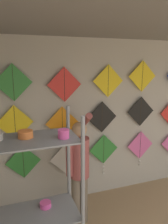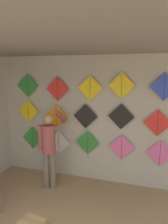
# 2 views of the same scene
# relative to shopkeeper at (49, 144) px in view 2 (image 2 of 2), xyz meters

# --- Properties ---
(back_panel) EXTENTS (5.08, 0.06, 2.80)m
(back_panel) POSITION_rel_shopkeeper_xyz_m (0.69, 0.67, 0.44)
(back_panel) COLOR #BCB7AD
(back_panel) RESTS_ON ground
(ceiling_slab) EXTENTS (5.08, 4.06, 0.04)m
(ceiling_slab) POSITION_rel_shopkeeper_xyz_m (0.69, -0.99, 1.86)
(ceiling_slab) COLOR gray
(shopkeeper) EXTENTS (0.42, 0.64, 1.71)m
(shopkeeper) POSITION_rel_shopkeeper_xyz_m (0.00, 0.00, 0.00)
(shopkeeper) COLOR #726656
(shopkeeper) RESTS_ON ground
(kite_0) EXTENTS (0.55, 0.01, 0.55)m
(kite_0) POSITION_rel_shopkeeper_xyz_m (-0.75, 0.58, -0.10)
(kite_0) COLOR #338C38
(kite_1) EXTENTS (0.55, 0.01, 0.55)m
(kite_1) POSITION_rel_shopkeeper_xyz_m (-0.05, 0.58, -0.16)
(kite_1) COLOR white
(kite_2) EXTENTS (0.55, 0.04, 0.76)m
(kite_2) POSITION_rel_shopkeeper_xyz_m (0.65, 0.58, -0.12)
(kite_2) COLOR #338C38
(kite_3) EXTENTS (0.55, 0.04, 0.69)m
(kite_3) POSITION_rel_shopkeeper_xyz_m (1.43, 0.58, -0.13)
(kite_3) COLOR pink
(kite_4) EXTENTS (0.55, 0.01, 0.55)m
(kite_4) POSITION_rel_shopkeeper_xyz_m (2.21, 0.58, -0.15)
(kite_4) COLOR pink
(kite_5) EXTENTS (0.55, 0.01, 0.55)m
(kite_5) POSITION_rel_shopkeeper_xyz_m (-0.83, 0.58, 0.55)
(kite_5) COLOR yellow
(kite_6) EXTENTS (0.55, 0.01, 0.55)m
(kite_6) POSITION_rel_shopkeeper_xyz_m (-0.10, 0.58, 0.48)
(kite_6) COLOR orange
(kite_7) EXTENTS (0.55, 0.01, 0.55)m
(kite_7) POSITION_rel_shopkeeper_xyz_m (0.61, 0.58, 0.52)
(kite_7) COLOR black
(kite_8) EXTENTS (0.55, 0.01, 0.55)m
(kite_8) POSITION_rel_shopkeeper_xyz_m (1.39, 0.58, 0.56)
(kite_8) COLOR black
(kite_9) EXTENTS (0.55, 0.01, 0.55)m
(kite_9) POSITION_rel_shopkeeper_xyz_m (2.12, 0.58, 0.48)
(kite_9) COLOR red
(kite_10) EXTENTS (0.55, 0.01, 0.55)m
(kite_10) POSITION_rel_shopkeeper_xyz_m (-0.82, 0.58, 1.16)
(kite_10) COLOR #338C38
(kite_11) EXTENTS (0.55, 0.01, 0.55)m
(kite_11) POSITION_rel_shopkeeper_xyz_m (-0.05, 0.58, 1.10)
(kite_11) COLOR red
(kite_12) EXTENTS (0.55, 0.01, 0.55)m
(kite_12) POSITION_rel_shopkeeper_xyz_m (0.71, 0.58, 1.14)
(kite_12) COLOR yellow
(kite_13) EXTENTS (0.55, 0.01, 0.55)m
(kite_13) POSITION_rel_shopkeeper_xyz_m (1.38, 0.58, 1.21)
(kite_13) COLOR yellow
(kite_14) EXTENTS (0.55, 0.01, 0.55)m
(kite_14) POSITION_rel_shopkeeper_xyz_m (2.20, 0.58, 1.20)
(kite_14) COLOR blue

